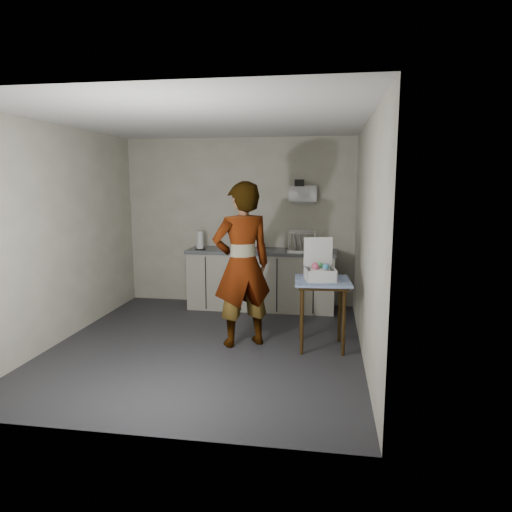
% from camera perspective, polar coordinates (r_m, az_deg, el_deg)
% --- Properties ---
extents(ground, '(4.00, 4.00, 0.00)m').
position_cam_1_polar(ground, '(5.58, -6.04, -10.99)').
color(ground, '#242428').
rests_on(ground, ground).
extents(wall_back, '(3.60, 0.02, 2.60)m').
position_cam_1_polar(wall_back, '(7.20, -2.13, 4.27)').
color(wall_back, '#B2AD9B').
rests_on(wall_back, ground).
extents(wall_right, '(0.02, 4.00, 2.60)m').
position_cam_1_polar(wall_right, '(5.11, 13.50, 1.96)').
color(wall_right, '#B2AD9B').
rests_on(wall_right, ground).
extents(wall_left, '(0.02, 4.00, 2.60)m').
position_cam_1_polar(wall_left, '(6.00, -23.04, 2.52)').
color(wall_left, '#B2AD9B').
rests_on(wall_left, ground).
extents(ceiling, '(3.60, 4.00, 0.01)m').
position_cam_1_polar(ceiling, '(5.28, -6.53, 16.48)').
color(ceiling, white).
rests_on(ceiling, wall_back).
extents(kitchen_counter, '(2.24, 0.62, 0.91)m').
position_cam_1_polar(kitchen_counter, '(6.99, 0.68, -3.13)').
color(kitchen_counter, black).
rests_on(kitchen_counter, ground).
extents(wall_shelf, '(0.42, 0.18, 0.37)m').
position_cam_1_polar(wall_shelf, '(6.98, 5.88, 7.74)').
color(wall_shelf, white).
rests_on(wall_shelf, ground).
extents(side_table, '(0.67, 0.67, 0.81)m').
position_cam_1_polar(side_table, '(5.32, 8.29, -4.07)').
color(side_table, '#36200C').
rests_on(side_table, ground).
extents(standing_man, '(0.84, 0.75, 1.93)m').
position_cam_1_polar(standing_man, '(5.32, -1.75, -1.13)').
color(standing_man, '#B2A593').
rests_on(standing_man, ground).
extents(soap_bottle, '(0.13, 0.13, 0.26)m').
position_cam_1_polar(soap_bottle, '(6.83, -1.54, 1.82)').
color(soap_bottle, black).
rests_on(soap_bottle, kitchen_counter).
extents(soda_can, '(0.06, 0.06, 0.11)m').
position_cam_1_polar(soda_can, '(6.88, 0.34, 1.24)').
color(soda_can, red).
rests_on(soda_can, kitchen_counter).
extents(dark_bottle, '(0.07, 0.07, 0.24)m').
position_cam_1_polar(dark_bottle, '(6.93, -1.43, 1.83)').
color(dark_bottle, black).
rests_on(dark_bottle, kitchen_counter).
extents(paper_towel, '(0.16, 0.16, 0.28)m').
position_cam_1_polar(paper_towel, '(6.97, -7.00, 1.90)').
color(paper_towel, black).
rests_on(paper_towel, kitchen_counter).
extents(dish_rack, '(0.42, 0.31, 0.29)m').
position_cam_1_polar(dish_rack, '(6.82, 5.72, 1.20)').
color(dish_rack, silver).
rests_on(dish_rack, kitchen_counter).
extents(bakery_box, '(0.39, 0.40, 0.47)m').
position_cam_1_polar(bakery_box, '(5.29, 7.96, -1.81)').
color(bakery_box, white).
rests_on(bakery_box, side_table).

